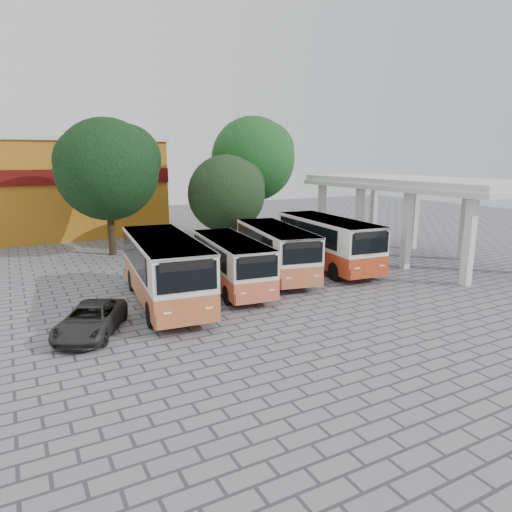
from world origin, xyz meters
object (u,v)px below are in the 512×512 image
bus_centre_left (232,260)px  bus_centre_right (276,248)px  bus_far_left (165,266)px  parked_car (90,320)px  bus_far_right (328,240)px

bus_centre_left → bus_centre_right: bus_centre_right is taller
bus_far_left → parked_car: 4.54m
bus_centre_left → bus_far_right: (7.16, 1.34, 0.25)m
bus_far_left → bus_far_right: bearing=16.5°
bus_far_left → parked_car: size_ratio=2.11×
bus_far_left → bus_centre_right: size_ratio=1.08×
bus_centre_right → parked_car: 11.67m
bus_centre_left → bus_far_right: size_ratio=0.86×
bus_centre_left → bus_centre_right: (3.35, 1.20, 0.12)m
bus_far_left → bus_centre_right: 7.37m
bus_far_left → bus_centre_left: bus_far_left is taller
bus_far_left → bus_far_right: size_ratio=1.02×
parked_car → bus_far_right: bearing=44.0°
bus_far_right → parked_car: 15.32m
bus_centre_right → parked_car: size_ratio=1.96×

